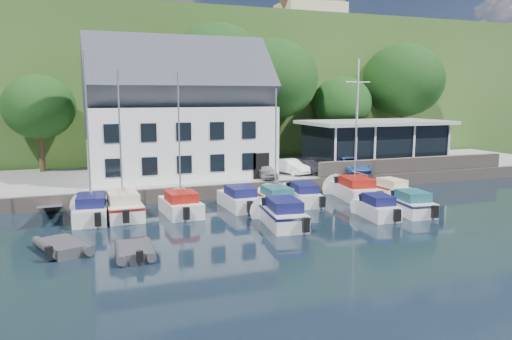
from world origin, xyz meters
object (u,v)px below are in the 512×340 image
(flagpole, at_px, (357,116))
(boat_r1_6, at_px, (356,132))
(boat_r2_2, at_px, (282,212))
(dinghy_1, at_px, (134,249))
(boat_r1_4, at_px, (276,144))
(boat_r1_1, at_px, (120,139))
(car_dgrey, at_px, (308,166))
(car_silver, at_px, (265,171))
(boat_r1_2, at_px, (179,141))
(boat_r1_3, at_px, (239,197))
(boat_r1_5, at_px, (302,193))
(harbor_building, at_px, (179,121))
(club_pavilion, at_px, (374,143))
(car_blue, at_px, (349,165))
(car_white, at_px, (290,166))
(boat_r2_3, at_px, (376,206))
(dinghy_0, at_px, (62,245))
(boat_r1_0, at_px, (88,141))
(boat_r2_4, at_px, (410,202))
(boat_r1_7, at_px, (390,187))

(flagpole, distance_m, boat_r1_6, 6.19)
(boat_r2_2, relative_size, dinghy_1, 2.17)
(boat_r1_4, bearing_deg, boat_r1_1, 175.97)
(car_dgrey, height_order, boat_r1_4, boat_r1_4)
(car_silver, distance_m, boat_r1_2, 10.09)
(flagpole, xyz_separation_m, boat_r1_3, (-12.08, -5.29, -4.93))
(boat_r1_5, relative_size, boat_r1_6, 0.64)
(harbor_building, distance_m, club_pavilion, 18.15)
(car_blue, relative_size, dinghy_1, 1.39)
(car_white, distance_m, flagpole, 6.97)
(car_dgrey, height_order, boat_r1_5, car_dgrey)
(boat_r1_2, relative_size, boat_r1_3, 1.53)
(flagpole, bearing_deg, boat_r1_4, -149.34)
(boat_r2_3, bearing_deg, car_white, 97.64)
(boat_r1_1, bearing_deg, boat_r1_4, -5.47)
(car_dgrey, bearing_deg, car_white, 164.97)
(dinghy_0, bearing_deg, car_blue, 5.85)
(car_dgrey, bearing_deg, boat_r1_4, -143.27)
(car_dgrey, relative_size, boat_r2_2, 0.61)
(boat_r1_1, xyz_separation_m, boat_r2_3, (14.52, -5.54, -4.07))
(boat_r1_0, height_order, dinghy_0, boat_r1_0)
(car_dgrey, relative_size, dinghy_0, 1.25)
(club_pavilion, xyz_separation_m, car_silver, (-12.09, -3.36, -1.51))
(boat_r1_5, height_order, boat_r2_4, boat_r2_4)
(boat_r1_5, bearing_deg, flagpole, 43.74)
(harbor_building, height_order, boat_r1_6, harbor_building)
(car_white, xyz_separation_m, car_dgrey, (1.62, -0.07, -0.04))
(boat_r1_0, distance_m, dinghy_0, 7.75)
(harbor_building, height_order, car_blue, harbor_building)
(harbor_building, distance_m, boat_r2_3, 17.52)
(car_dgrey, bearing_deg, boat_r2_2, -135.16)
(boat_r2_2, height_order, boat_r2_4, boat_r2_2)
(car_white, xyz_separation_m, boat_r2_3, (0.56, -11.61, -0.90))
(flagpole, distance_m, boat_r1_0, 22.02)
(boat_r1_7, height_order, boat_r2_2, boat_r2_2)
(flagpole, bearing_deg, boat_r1_5, -144.24)
(car_blue, distance_m, dinghy_1, 23.04)
(boat_r1_6, height_order, boat_r2_3, boat_r1_6)
(harbor_building, bearing_deg, boat_r1_5, -53.55)
(boat_r1_2, relative_size, boat_r1_4, 1.09)
(flagpole, bearing_deg, boat_r1_1, -165.46)
(car_blue, height_order, flagpole, flagpole)
(boat_r1_4, distance_m, boat_r1_6, 6.46)
(car_silver, distance_m, boat_r2_2, 10.54)
(car_blue, distance_m, boat_r1_7, 5.41)
(car_white, bearing_deg, car_dgrey, -18.82)
(car_white, xyz_separation_m, boat_r1_1, (-13.97, -6.07, 3.18))
(flagpole, relative_size, boat_r1_3, 1.56)
(flagpole, bearing_deg, boat_r1_7, -94.98)
(boat_r1_1, xyz_separation_m, boat_r1_5, (12.03, -0.35, -4.06))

